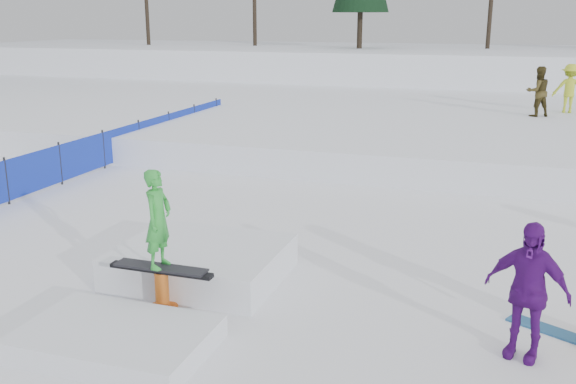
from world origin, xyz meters
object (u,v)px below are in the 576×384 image
(walker_ygreen, at_px, (569,88))
(safety_fence, at_px, (104,149))
(walker_olive, at_px, (538,92))
(spectator_purple, at_px, (527,291))
(jib_rail_feature, at_px, (181,276))

(walker_ygreen, bearing_deg, safety_fence, 39.69)
(walker_olive, height_order, spectator_purple, walker_olive)
(safety_fence, height_order, spectator_purple, spectator_purple)
(safety_fence, relative_size, walker_ygreen, 9.22)
(walker_olive, xyz_separation_m, spectator_purple, (-0.68, -15.99, -0.77))
(walker_ygreen, height_order, spectator_purple, walker_ygreen)
(walker_olive, bearing_deg, jib_rail_feature, 44.09)
(safety_fence, distance_m, walker_ygreen, 16.26)
(walker_ygreen, xyz_separation_m, spectator_purple, (-1.79, -17.30, -0.78))
(walker_ygreen, bearing_deg, spectator_purple, 85.81)
(spectator_purple, bearing_deg, walker_olive, 105.20)
(walker_ygreen, bearing_deg, jib_rail_feature, 70.15)
(spectator_purple, relative_size, jib_rail_feature, 0.40)
(safety_fence, relative_size, jib_rail_feature, 3.64)
(walker_ygreen, distance_m, jib_rail_feature, 18.33)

